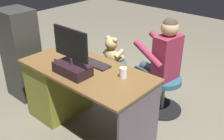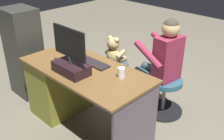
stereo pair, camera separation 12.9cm
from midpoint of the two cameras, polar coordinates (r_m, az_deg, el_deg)
The scene contains 12 objects.
ground_plane at distance 3.43m, azimuth -0.78°, elevation -8.60°, with size 10.00×10.00×0.00m, color #6B6554.
desk at distance 3.22m, azimuth -11.36°, elevation -3.29°, with size 1.48×0.71×0.75m.
monitor at distance 2.64m, azimuth -10.02°, elevation 1.75°, with size 0.45×0.22×0.47m.
keyboard at distance 2.88m, azimuth -5.41°, elevation 1.50°, with size 0.42×0.14×0.02m, color black.
computer_mouse at distance 3.06m, azimuth -9.37°, elevation 3.00°, with size 0.06×0.10×0.04m, color #262725.
cup at distance 2.57m, azimuth 1.01°, elevation -0.57°, with size 0.07×0.07×0.11m, color white.
tv_remote at distance 2.96m, azimuth -9.65°, elevation 1.93°, with size 0.04×0.15×0.02m, color black.
office_chair_teddy at distance 3.68m, azimuth -1.11°, elevation -1.39°, with size 0.55×0.55×0.46m.
teddy_bear at distance 3.52m, azimuth -1.03°, elevation 4.15°, with size 0.26×0.26×0.37m.
visitor_chair at distance 3.34m, azimuth 9.95°, elevation -4.53°, with size 0.49×0.49×0.46m.
person at distance 3.17m, azimuth 9.17°, elevation 2.70°, with size 0.57×0.53×1.20m.
equipment_rack at distance 3.70m, azimuth -19.95°, elevation 3.14°, with size 0.44×0.36×1.20m, color #31322D.
Camera 1 is at (-1.84, 2.10, 1.99)m, focal length 42.35 mm.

